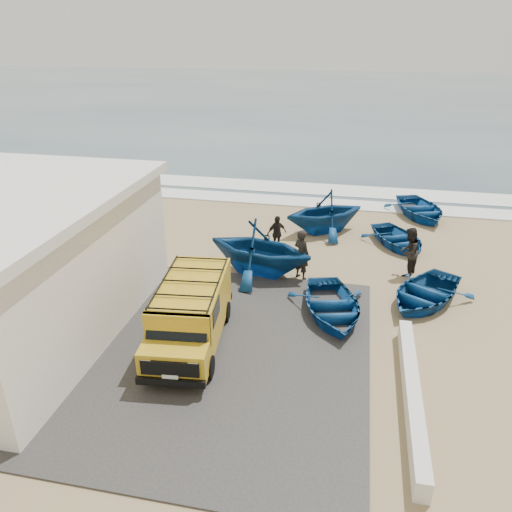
{
  "coord_description": "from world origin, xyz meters",
  "views": [
    {
      "loc": [
        3.2,
        -13.37,
        8.55
      ],
      "look_at": [
        -0.04,
        2.23,
        1.2
      ],
      "focal_mm": 35.0,
      "sensor_mm": 36.0,
      "label": 1
    }
  ],
  "objects_px": {
    "parapet": "(412,394)",
    "van": "(190,312)",
    "boat_far_right": "(420,209)",
    "boat_mid_right": "(398,239)",
    "boat_far_left": "(325,211)",
    "fisherman_front": "(302,254)",
    "fisherman_middle": "(409,252)",
    "boat_mid_left": "(259,247)",
    "boat_near_right": "(424,293)",
    "fisherman_back": "(277,233)",
    "boat_near_left": "(332,306)"
  },
  "relations": [
    {
      "from": "boat_far_left",
      "to": "boat_mid_right",
      "type": "bearing_deg",
      "value": 39.35
    },
    {
      "from": "fisherman_back",
      "to": "boat_far_left",
      "type": "bearing_deg",
      "value": 15.38
    },
    {
      "from": "van",
      "to": "boat_far_right",
      "type": "relative_size",
      "value": 1.21
    },
    {
      "from": "parapet",
      "to": "boat_mid_right",
      "type": "xyz_separation_m",
      "value": [
        0.16,
        10.01,
        0.07
      ]
    },
    {
      "from": "boat_mid_right",
      "to": "boat_far_right",
      "type": "distance_m",
      "value": 4.17
    },
    {
      "from": "boat_far_left",
      "to": "boat_far_right",
      "type": "height_order",
      "value": "boat_far_left"
    },
    {
      "from": "boat_near_left",
      "to": "boat_mid_right",
      "type": "xyz_separation_m",
      "value": [
        2.39,
        6.28,
        -0.03
      ]
    },
    {
      "from": "van",
      "to": "boat_near_left",
      "type": "relative_size",
      "value": 1.28
    },
    {
      "from": "boat_mid_left",
      "to": "boat_mid_right",
      "type": "distance_m",
      "value": 6.5
    },
    {
      "from": "boat_mid_right",
      "to": "boat_near_right",
      "type": "bearing_deg",
      "value": -109.61
    },
    {
      "from": "boat_mid_right",
      "to": "boat_far_left",
      "type": "height_order",
      "value": "boat_far_left"
    },
    {
      "from": "boat_far_left",
      "to": "van",
      "type": "bearing_deg",
      "value": -51.32
    },
    {
      "from": "parapet",
      "to": "boat_far_right",
      "type": "relative_size",
      "value": 1.55
    },
    {
      "from": "fisherman_middle",
      "to": "boat_mid_left",
      "type": "bearing_deg",
      "value": -55.16
    },
    {
      "from": "boat_far_right",
      "to": "fisherman_back",
      "type": "relative_size",
      "value": 2.54
    },
    {
      "from": "boat_near_left",
      "to": "fisherman_back",
      "type": "height_order",
      "value": "fisherman_back"
    },
    {
      "from": "boat_mid_right",
      "to": "boat_far_right",
      "type": "bearing_deg",
      "value": 45.76
    },
    {
      "from": "van",
      "to": "boat_near_right",
      "type": "relative_size",
      "value": 1.29
    },
    {
      "from": "boat_far_left",
      "to": "boat_far_right",
      "type": "distance_m",
      "value": 5.4
    },
    {
      "from": "boat_near_left",
      "to": "boat_mid_left",
      "type": "height_order",
      "value": "boat_mid_left"
    },
    {
      "from": "parapet",
      "to": "boat_near_right",
      "type": "height_order",
      "value": "boat_near_right"
    },
    {
      "from": "boat_mid_left",
      "to": "fisherman_middle",
      "type": "xyz_separation_m",
      "value": [
        5.45,
        1.02,
        -0.13
      ]
    },
    {
      "from": "fisherman_front",
      "to": "fisherman_middle",
      "type": "xyz_separation_m",
      "value": [
        3.86,
        1.1,
        -0.03
      ]
    },
    {
      "from": "parapet",
      "to": "van",
      "type": "distance_m",
      "value": 6.39
    },
    {
      "from": "boat_near_right",
      "to": "boat_mid_right",
      "type": "distance_m",
      "value": 4.81
    },
    {
      "from": "boat_near_left",
      "to": "boat_mid_left",
      "type": "bearing_deg",
      "value": 123.67
    },
    {
      "from": "boat_near_left",
      "to": "boat_far_left",
      "type": "relative_size",
      "value": 0.98
    },
    {
      "from": "van",
      "to": "fisherman_back",
      "type": "relative_size",
      "value": 3.07
    },
    {
      "from": "boat_mid_left",
      "to": "boat_far_right",
      "type": "height_order",
      "value": "boat_mid_left"
    },
    {
      "from": "boat_far_left",
      "to": "fisherman_back",
      "type": "relative_size",
      "value": 2.45
    },
    {
      "from": "parapet",
      "to": "fisherman_back",
      "type": "height_order",
      "value": "fisherman_back"
    },
    {
      "from": "parapet",
      "to": "fisherman_middle",
      "type": "relative_size",
      "value": 3.2
    },
    {
      "from": "parapet",
      "to": "boat_near_left",
      "type": "distance_m",
      "value": 4.35
    },
    {
      "from": "van",
      "to": "fisherman_back",
      "type": "bearing_deg",
      "value": 73.42
    },
    {
      "from": "boat_mid_right",
      "to": "fisherman_middle",
      "type": "height_order",
      "value": "fisherman_middle"
    },
    {
      "from": "boat_near_left",
      "to": "boat_far_left",
      "type": "distance_m",
      "value": 7.35
    },
    {
      "from": "van",
      "to": "boat_mid_right",
      "type": "xyz_separation_m",
      "value": [
        6.34,
        8.61,
        -0.7
      ]
    },
    {
      "from": "fisherman_front",
      "to": "fisherman_middle",
      "type": "distance_m",
      "value": 4.02
    },
    {
      "from": "boat_far_left",
      "to": "fisherman_front",
      "type": "xyz_separation_m",
      "value": [
        -0.46,
        -4.81,
        -0.02
      ]
    },
    {
      "from": "parapet",
      "to": "boat_mid_left",
      "type": "xyz_separation_m",
      "value": [
        -5.12,
        6.28,
        0.79
      ]
    },
    {
      "from": "van",
      "to": "boat_near_right",
      "type": "distance_m",
      "value": 7.98
    },
    {
      "from": "boat_near_left",
      "to": "fisherman_front",
      "type": "distance_m",
      "value": 2.85
    },
    {
      "from": "fisherman_middle",
      "to": "boat_far_left",
      "type": "bearing_deg",
      "value": -113.24
    },
    {
      "from": "boat_far_right",
      "to": "boat_mid_right",
      "type": "bearing_deg",
      "value": -125.35
    },
    {
      "from": "boat_near_left",
      "to": "fisherman_front",
      "type": "bearing_deg",
      "value": 102.81
    },
    {
      "from": "boat_near_left",
      "to": "boat_mid_right",
      "type": "bearing_deg",
      "value": 54.21
    },
    {
      "from": "boat_near_left",
      "to": "fisherman_back",
      "type": "bearing_deg",
      "value": 103.65
    },
    {
      "from": "boat_mid_right",
      "to": "boat_far_right",
      "type": "height_order",
      "value": "boat_far_right"
    },
    {
      "from": "van",
      "to": "boat_far_left",
      "type": "xyz_separation_m",
      "value": [
        3.11,
        9.61,
        -0.06
      ]
    },
    {
      "from": "boat_near_right",
      "to": "fisherman_front",
      "type": "height_order",
      "value": "fisherman_front"
    }
  ]
}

